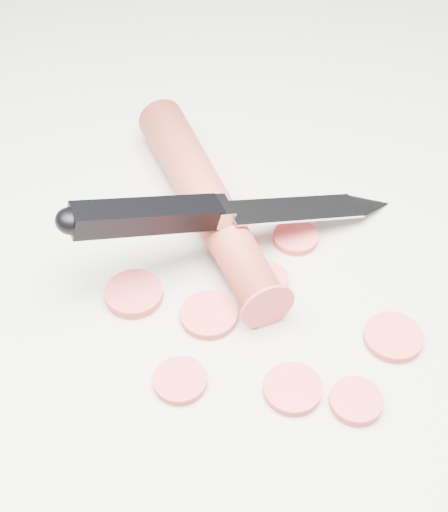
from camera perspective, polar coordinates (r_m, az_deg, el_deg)
ground at (r=0.47m, az=0.80°, el=-1.28°), size 2.40×2.40×0.00m
carrot at (r=0.49m, az=-1.37°, el=4.46°), size 0.07×0.20×0.03m
carrot_slice_0 at (r=0.41m, az=-3.53°, el=-9.91°), size 0.03×0.03×0.01m
carrot_slice_1 at (r=0.44m, az=-1.23°, el=-4.74°), size 0.04×0.04×0.01m
carrot_slice_2 at (r=0.41m, az=5.51°, el=-10.54°), size 0.03×0.03×0.01m
carrot_slice_3 at (r=0.44m, az=13.37°, el=-6.33°), size 0.04×0.04×0.01m
carrot_slice_4 at (r=0.49m, az=5.74°, el=1.49°), size 0.03×0.03×0.01m
carrot_slice_5 at (r=0.46m, az=3.23°, el=-1.97°), size 0.03×0.03×0.01m
carrot_slice_6 at (r=0.41m, az=10.50°, el=-11.35°), size 0.03×0.03×0.01m
carrot_slice_7 at (r=0.45m, az=-7.21°, el=-3.03°), size 0.04×0.04×0.01m
kitchen_knife at (r=0.46m, az=1.26°, el=3.97°), size 0.23×0.07×0.07m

